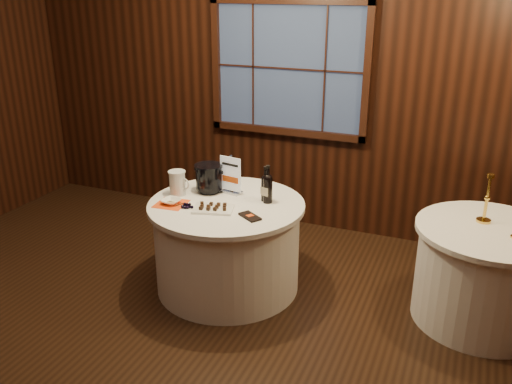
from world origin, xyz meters
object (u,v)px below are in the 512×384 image
at_px(port_bottle_left, 265,186).
at_px(main_table, 227,245).
at_px(chocolate_box, 250,216).
at_px(grape_bunch, 187,206).
at_px(ice_bucket, 209,178).
at_px(sign_stand, 231,181).
at_px(port_bottle_right, 268,187).
at_px(chocolate_plate, 213,208).
at_px(glass_pitcher, 178,183).
at_px(side_table, 484,274).
at_px(brass_candlestick, 486,205).
at_px(cracker_bowl, 171,201).

bearing_deg(port_bottle_left, main_table, -140.59).
height_order(chocolate_box, grape_bunch, grape_bunch).
relative_size(ice_bucket, chocolate_box, 1.28).
xyz_separation_m(sign_stand, port_bottle_right, (0.36, -0.07, 0.02)).
relative_size(port_bottle_left, chocolate_plate, 0.82).
distance_m(sign_stand, glass_pitcher, 0.45).
bearing_deg(glass_pitcher, port_bottle_left, 17.16).
xyz_separation_m(sign_stand, ice_bucket, (-0.19, -0.05, 0.01)).
bearing_deg(port_bottle_right, main_table, -142.99).
xyz_separation_m(main_table, side_table, (2.00, 0.30, 0.00)).
distance_m(port_bottle_right, chocolate_plate, 0.48).
bearing_deg(chocolate_plate, grape_bunch, -168.15).
distance_m(main_table, chocolate_box, 0.53).
relative_size(sign_stand, brass_candlestick, 0.88).
distance_m(sign_stand, chocolate_plate, 0.40).
relative_size(chocolate_plate, grape_bunch, 2.22).
xyz_separation_m(port_bottle_left, port_bottle_right, (0.03, -0.03, 0.01)).
height_order(sign_stand, grape_bunch, sign_stand).
relative_size(sign_stand, chocolate_box, 1.75).
xyz_separation_m(port_bottle_left, chocolate_plate, (-0.30, -0.35, -0.11)).
xyz_separation_m(chocolate_box, cracker_bowl, (-0.69, 0.00, 0.01)).
relative_size(port_bottle_right, ice_bucket, 1.30).
relative_size(chocolate_box, grape_bunch, 1.18).
height_order(side_table, ice_bucket, ice_bucket).
xyz_separation_m(chocolate_plate, cracker_bowl, (-0.37, -0.02, 0.00)).
height_order(cracker_bowl, brass_candlestick, brass_candlestick).
bearing_deg(port_bottle_right, chocolate_plate, -124.38).
relative_size(main_table, chocolate_plate, 3.58).
distance_m(port_bottle_left, chocolate_box, 0.38).
bearing_deg(chocolate_box, port_bottle_left, 126.46).
height_order(port_bottle_right, cracker_bowl, port_bottle_right).
distance_m(side_table, cracker_bowl, 2.49).
bearing_deg(side_table, glass_pitcher, -173.30).
bearing_deg(sign_stand, port_bottle_left, 3.08).
distance_m(port_bottle_left, chocolate_plate, 0.47).
distance_m(cracker_bowl, brass_candlestick, 2.42).
distance_m(chocolate_box, cracker_bowl, 0.69).
bearing_deg(cracker_bowl, ice_bucket, 66.07).
height_order(chocolate_box, cracker_bowl, cracker_bowl).
bearing_deg(glass_pitcher, chocolate_plate, -18.83).
bearing_deg(ice_bucket, cracker_bowl, -113.93).
height_order(chocolate_box, glass_pitcher, glass_pitcher).
relative_size(side_table, port_bottle_right, 3.41).
relative_size(port_bottle_right, grape_bunch, 1.96).
relative_size(sign_stand, cracker_bowl, 2.22).
bearing_deg(glass_pitcher, cracker_bowl, -70.28).
bearing_deg(grape_bunch, chocolate_plate, 11.85).
distance_m(port_bottle_left, glass_pitcher, 0.75).
bearing_deg(side_table, chocolate_plate, -166.82).
bearing_deg(main_table, glass_pitcher, 178.58).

